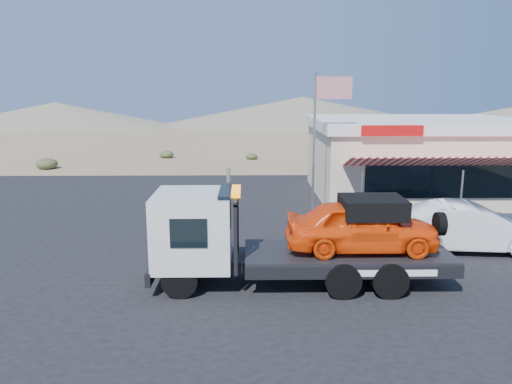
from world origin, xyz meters
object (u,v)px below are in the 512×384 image
at_px(white_sedan, 470,227).
at_px(jerky_store, 416,157).
at_px(tow_truck, 293,234).
at_px(flagpole, 320,129).

xyz_separation_m(white_sedan, jerky_store, (1.09, 9.01, 1.16)).
distance_m(tow_truck, flagpole, 7.87).
height_order(tow_truck, flagpole, flagpole).
bearing_deg(white_sedan, jerky_store, -0.90).
height_order(jerky_store, flagpole, flagpole).
bearing_deg(jerky_store, tow_truck, -121.73).
distance_m(white_sedan, jerky_store, 9.15).
xyz_separation_m(jerky_store, flagpole, (-5.57, -4.47, 1.77)).
bearing_deg(flagpole, white_sedan, -45.43).
relative_size(tow_truck, jerky_store, 0.78).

